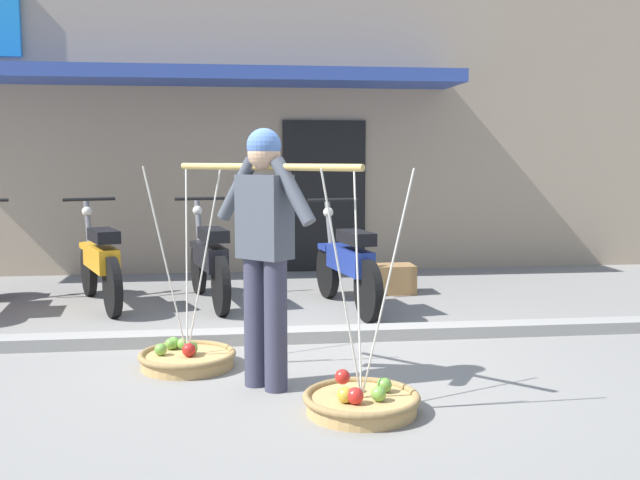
{
  "coord_description": "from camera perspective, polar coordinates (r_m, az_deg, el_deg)",
  "views": [
    {
      "loc": [
        -0.42,
        -5.17,
        1.5
      ],
      "look_at": [
        0.3,
        0.6,
        0.85
      ],
      "focal_mm": 40.88,
      "sensor_mm": 36.0,
      "label": 1
    }
  ],
  "objects": [
    {
      "name": "wooden_crate",
      "position": [
        8.21,
        5.81,
        -3.04
      ],
      "size": [
        0.44,
        0.36,
        0.32
      ],
      "primitive_type": "cube",
      "color": "olive",
      "rests_on": "ground"
    },
    {
      "name": "ground_plane",
      "position": [
        5.4,
        -2.43,
        -9.75
      ],
      "size": [
        90.0,
        90.0,
        0.0
      ],
      "primitive_type": "plane",
      "color": "gray"
    },
    {
      "name": "fruit_vendor",
      "position": [
        4.7,
        -4.35,
        -0.05
      ],
      "size": [
        1.11,
        1.11,
        1.7
      ],
      "color": "#38384C",
      "rests_on": "ground"
    },
    {
      "name": "fruit_basket_right_side",
      "position": [
        5.42,
        -10.39,
        -9.0
      ],
      "size": [
        0.7,
        0.7,
        1.45
      ],
      "color": "tan",
      "rests_on": "ground"
    },
    {
      "name": "motorcycle_second_in_row",
      "position": [
        7.72,
        -16.85,
        -1.68
      ],
      "size": [
        0.77,
        1.73,
        1.09
      ],
      "color": "black",
      "rests_on": "ground"
    },
    {
      "name": "motorcycle_end_of_row",
      "position": [
        7.24,
        2.17,
        -1.94
      ],
      "size": [
        0.55,
        1.81,
        1.09
      ],
      "color": "black",
      "rests_on": "ground"
    },
    {
      "name": "sidewalk_curb",
      "position": [
        6.07,
        -2.98,
        -7.47
      ],
      "size": [
        20.0,
        0.24,
        0.1
      ],
      "primitive_type": "cube",
      "color": "gray",
      "rests_on": "ground"
    },
    {
      "name": "motorcycle_third_in_row",
      "position": [
        7.58,
        -8.68,
        -1.63
      ],
      "size": [
        0.59,
        1.8,
        1.09
      ],
      "color": "black",
      "rests_on": "ground"
    },
    {
      "name": "fruit_basket_left_side",
      "position": [
        4.43,
        3.26,
        -12.41
      ],
      "size": [
        0.7,
        0.7,
        1.45
      ],
      "color": "tan",
      "rests_on": "ground"
    },
    {
      "name": "storefront_building",
      "position": [
        12.14,
        -10.53,
        9.13
      ],
      "size": [
        13.0,
        6.0,
        4.2
      ],
      "color": "tan",
      "rests_on": "ground"
    }
  ]
}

